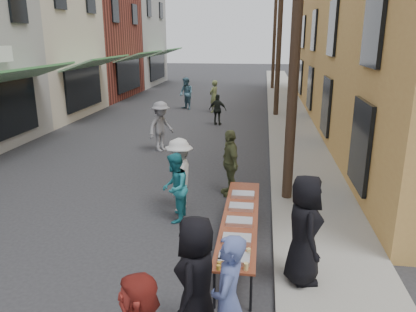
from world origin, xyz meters
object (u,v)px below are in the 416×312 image
(utility_pole_mid, at_px, (280,31))
(guest_front_a, at_px, (196,280))
(guest_front_c, at_px, (175,188))
(serving_table, at_px, (240,219))
(catering_tray_sausage, at_px, (234,258))
(utility_pole_near, at_px, (297,23))
(server, at_px, (304,229))
(utility_pole_far, at_px, (275,33))

(utility_pole_mid, bearing_deg, guest_front_a, -95.07)
(guest_front_c, bearing_deg, guest_front_a, 15.79)
(serving_table, relative_size, guest_front_a, 2.11)
(utility_pole_mid, xyz_separation_m, catering_tray_sausage, (-1.08, -16.49, -3.71))
(utility_pole_near, xyz_separation_m, catering_tray_sausage, (-1.08, -4.49, -3.71))
(utility_pole_near, bearing_deg, guest_front_a, -105.97)
(guest_front_a, relative_size, guest_front_c, 1.15)
(guest_front_a, xyz_separation_m, server, (1.59, 1.54, 0.12))
(catering_tray_sausage, height_order, guest_front_a, guest_front_a)
(utility_pole_far, xyz_separation_m, serving_table, (-1.08, -26.84, -3.79))
(catering_tray_sausage, height_order, server, server)
(serving_table, bearing_deg, catering_tray_sausage, -90.00)
(guest_front_a, relative_size, server, 0.98)
(guest_front_a, bearing_deg, server, 141.42)
(serving_table, bearing_deg, server, -42.14)
(guest_front_c, bearing_deg, server, 49.51)
(utility_pole_far, relative_size, guest_front_a, 4.75)
(catering_tray_sausage, distance_m, guest_front_a, 1.03)
(utility_pole_near, height_order, utility_pole_mid, same)
(utility_pole_mid, bearing_deg, utility_pole_near, -90.00)
(server, bearing_deg, utility_pole_mid, -9.28)
(utility_pole_far, distance_m, guest_front_c, 26.00)
(utility_pole_near, bearing_deg, server, -89.26)
(utility_pole_near, bearing_deg, utility_pole_mid, 90.00)
(utility_pole_far, height_order, serving_table, utility_pole_far)
(server, bearing_deg, guest_front_a, 124.48)
(serving_table, height_order, guest_front_a, guest_front_a)
(catering_tray_sausage, bearing_deg, guest_front_a, -116.76)
(serving_table, distance_m, catering_tray_sausage, 1.65)
(serving_table, bearing_deg, utility_pole_far, 87.69)
(guest_front_a, bearing_deg, utility_pole_far, -175.52)
(utility_pole_near, height_order, guest_front_a, utility_pole_near)
(utility_pole_near, height_order, guest_front_c, utility_pole_near)
(utility_pole_near, relative_size, catering_tray_sausage, 18.00)
(guest_front_c, bearing_deg, catering_tray_sausage, 28.11)
(utility_pole_near, distance_m, guest_front_a, 6.64)
(utility_pole_near, relative_size, server, 4.66)
(utility_pole_mid, distance_m, serving_table, 15.35)
(serving_table, height_order, guest_front_c, guest_front_c)
(utility_pole_mid, xyz_separation_m, server, (0.05, -15.86, -3.43))
(utility_pole_near, distance_m, serving_table, 4.85)
(utility_pole_near, height_order, catering_tray_sausage, utility_pole_near)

